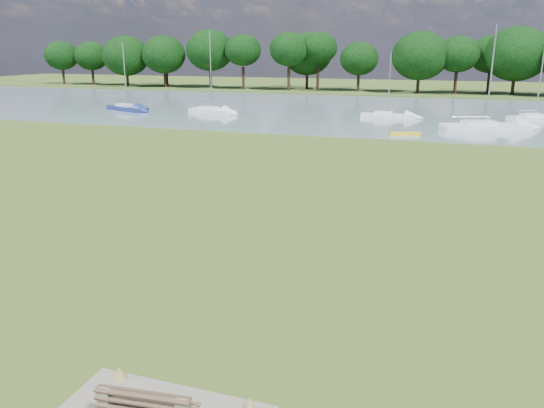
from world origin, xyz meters
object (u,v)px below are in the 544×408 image
(kayak, at_px, (405,134))
(sailboat_2, at_px, (211,109))
(sailboat_5, at_px, (484,125))
(sailboat_0, at_px, (127,107))
(sailboat_4, at_px, (387,114))
(sailboat_6, at_px, (535,117))

(kayak, xyz_separation_m, sailboat_2, (-22.18, 9.25, 0.32))
(sailboat_5, bearing_deg, sailboat_0, 153.62)
(kayak, xyz_separation_m, sailboat_0, (-32.73, 8.45, 0.33))
(sailboat_4, distance_m, sailboat_5, 11.12)
(sailboat_2, bearing_deg, sailboat_4, 25.40)
(sailboat_2, bearing_deg, kayak, -3.21)
(kayak, xyz_separation_m, sailboat_5, (6.44, 5.21, 0.37))
(sailboat_0, height_order, sailboat_2, sailboat_2)
(kayak, xyz_separation_m, sailboat_6, (11.50, 13.46, 0.33))
(sailboat_0, xyz_separation_m, sailboat_2, (10.55, 0.80, -0.00))
(sailboat_0, distance_m, sailboat_4, 29.97)
(sailboat_0, height_order, sailboat_6, sailboat_6)
(kayak, bearing_deg, sailboat_2, 137.90)
(kayak, relative_size, sailboat_0, 0.33)
(sailboat_4, bearing_deg, sailboat_0, -177.97)
(sailboat_2, xyz_separation_m, sailboat_4, (19.29, 2.02, -0.06))
(kayak, relative_size, sailboat_2, 0.29)
(sailboat_5, xyz_separation_m, sailboat_6, (5.06, 8.25, -0.04))
(sailboat_4, bearing_deg, sailboat_5, -36.36)
(sailboat_2, height_order, sailboat_6, sailboat_2)
(sailboat_0, bearing_deg, kayak, 7.77)
(sailboat_4, distance_m, sailboat_6, 14.56)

